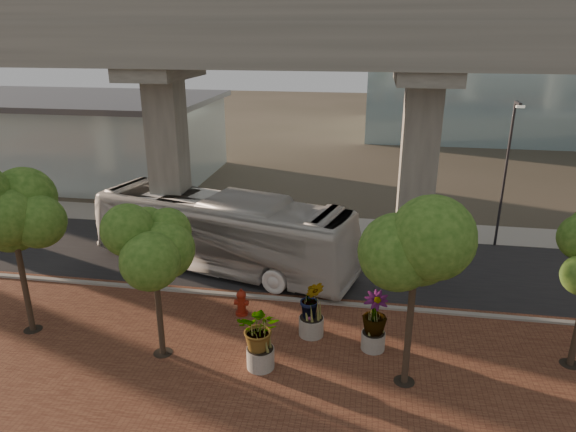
# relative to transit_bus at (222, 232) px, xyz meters

# --- Properties ---
(ground) EXTENTS (160.00, 160.00, 0.00)m
(ground) POSITION_rel_transit_bus_xyz_m (3.09, -0.89, -1.87)
(ground) COLOR #373428
(ground) RESTS_ON ground
(brick_plaza) EXTENTS (70.00, 13.00, 0.06)m
(brick_plaza) POSITION_rel_transit_bus_xyz_m (3.09, -8.89, -1.84)
(brick_plaza) COLOR brown
(brick_plaza) RESTS_ON ground
(asphalt_road) EXTENTS (90.00, 8.00, 0.04)m
(asphalt_road) POSITION_rel_transit_bus_xyz_m (3.09, 1.11, -1.85)
(asphalt_road) COLOR black
(asphalt_road) RESTS_ON ground
(curb_strip) EXTENTS (70.00, 0.25, 0.16)m
(curb_strip) POSITION_rel_transit_bus_xyz_m (3.09, -2.89, -1.79)
(curb_strip) COLOR gray
(curb_strip) RESTS_ON ground
(far_sidewalk) EXTENTS (90.00, 3.00, 0.06)m
(far_sidewalk) POSITION_rel_transit_bus_xyz_m (3.09, 6.61, -1.84)
(far_sidewalk) COLOR gray
(far_sidewalk) RESTS_ON ground
(transit_viaduct) EXTENTS (72.00, 5.60, 12.40)m
(transit_viaduct) POSITION_rel_transit_bus_xyz_m (3.09, 1.11, 5.42)
(transit_viaduct) COLOR gray
(transit_viaduct) RESTS_ON ground
(station_pavilion) EXTENTS (23.00, 13.00, 6.30)m
(station_pavilion) POSITION_rel_transit_bus_xyz_m (-16.91, 15.11, 1.35)
(station_pavilion) COLOR silver
(station_pavilion) RESTS_ON ground
(transit_bus) EXTENTS (13.77, 6.64, 3.74)m
(transit_bus) POSITION_rel_transit_bus_xyz_m (0.00, 0.00, 0.00)
(transit_bus) COLOR silver
(transit_bus) RESTS_ON ground
(fire_hydrant) EXTENTS (0.57, 0.52, 1.15)m
(fire_hydrant) POSITION_rel_transit_bus_xyz_m (2.05, -4.35, -1.26)
(fire_hydrant) COLOR maroon
(fire_hydrant) RESTS_ON ground
(planter_front) EXTENTS (2.14, 2.14, 2.36)m
(planter_front) POSITION_rel_transit_bus_xyz_m (3.59, -7.68, -0.38)
(planter_front) COLOR gray
(planter_front) RESTS_ON ground
(planter_right) EXTENTS (2.14, 2.14, 2.29)m
(planter_right) POSITION_rel_transit_bus_xyz_m (7.42, -5.93, -0.43)
(planter_right) COLOR gray
(planter_right) RESTS_ON ground
(planter_left) EXTENTS (2.12, 2.12, 2.33)m
(planter_left) POSITION_rel_transit_bus_xyz_m (5.07, -5.37, -0.39)
(planter_left) COLOR #A5A195
(planter_left) RESTS_ON ground
(street_tree_far_west) EXTENTS (3.72, 3.72, 6.67)m
(street_tree_far_west) POSITION_rel_transit_bus_xyz_m (-5.73, -6.85, 3.14)
(street_tree_far_west) COLOR #433426
(street_tree_far_west) RESTS_ON ground
(street_tree_near_west) EXTENTS (3.27, 3.27, 5.90)m
(street_tree_near_west) POSITION_rel_transit_bus_xyz_m (-0.10, -7.47, 2.58)
(street_tree_near_west) COLOR #433426
(street_tree_near_west) RESTS_ON ground
(street_tree_near_east) EXTENTS (3.88, 3.88, 6.48)m
(street_tree_near_east) POSITION_rel_transit_bus_xyz_m (8.49, -7.66, 2.88)
(street_tree_near_east) COLOR #433426
(street_tree_near_east) RESTS_ON ground
(streetlamp_west) EXTENTS (0.36, 1.07, 7.36)m
(streetlamp_west) POSITION_rel_transit_bus_xyz_m (-4.42, 4.67, 2.43)
(streetlamp_west) COLOR #2E2E33
(streetlamp_west) RESTS_ON ground
(streetlamp_east) EXTENTS (0.39, 1.13, 7.80)m
(streetlamp_east) POSITION_rel_transit_bus_xyz_m (13.90, 4.99, 2.68)
(streetlamp_east) COLOR #28282D
(streetlamp_east) RESTS_ON ground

